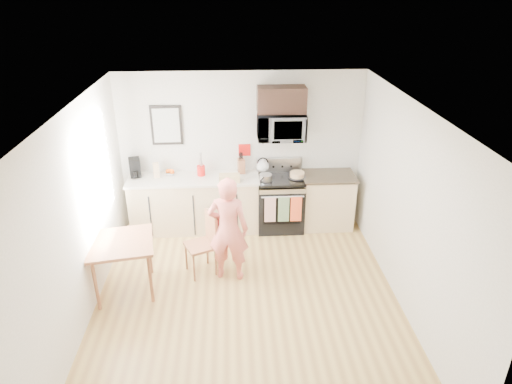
{
  "coord_description": "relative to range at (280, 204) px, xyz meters",
  "views": [
    {
      "loc": [
        -0.17,
        -4.87,
        3.91
      ],
      "look_at": [
        0.17,
        1.0,
        1.13
      ],
      "focal_mm": 32.0,
      "sensor_mm": 36.0,
      "label": 1
    }
  ],
  "objects": [
    {
      "name": "floor",
      "position": [
        -0.63,
        -1.98,
        -0.44
      ],
      "size": [
        4.6,
        4.6,
        0.0
      ],
      "primitive_type": "plane",
      "color": "olive",
      "rests_on": "ground"
    },
    {
      "name": "back_wall",
      "position": [
        -0.63,
        0.32,
        0.86
      ],
      "size": [
        4.0,
        0.04,
        2.6
      ],
      "primitive_type": "cube",
      "color": "beige",
      "rests_on": "floor"
    },
    {
      "name": "upper_cabinet",
      "position": [
        -0.0,
        0.15,
        1.74
      ],
      "size": [
        0.76,
        0.35,
        0.4
      ],
      "primitive_type": "cube",
      "color": "black",
      "rests_on": "back_wall"
    },
    {
      "name": "kettle",
      "position": [
        -0.28,
        0.22,
        0.6
      ],
      "size": [
        0.21,
        0.21,
        0.27
      ],
      "color": "white",
      "rests_on": "range"
    },
    {
      "name": "range",
      "position": [
        0.0,
        0.0,
        0.0
      ],
      "size": [
        0.76,
        0.7,
        1.16
      ],
      "color": "black",
      "rests_on": "floor"
    },
    {
      "name": "milk_carton",
      "position": [
        -2.03,
        0.09,
        0.63
      ],
      "size": [
        0.11,
        0.11,
        0.24
      ],
      "primitive_type": "cube",
      "rotation": [
        0.0,
        0.0,
        0.24
      ],
      "color": "tan",
      "rests_on": "countertop_left"
    },
    {
      "name": "window",
      "position": [
        -2.59,
        -1.18,
        1.11
      ],
      "size": [
        0.06,
        1.4,
        1.5
      ],
      "color": "silver",
      "rests_on": "left_wall"
    },
    {
      "name": "cabinet_right",
      "position": [
        0.8,
        0.02,
        0.01
      ],
      "size": [
        0.84,
        0.6,
        0.9
      ],
      "primitive_type": "cube",
      "color": "#D9BF8B",
      "rests_on": "floor"
    },
    {
      "name": "right_wall",
      "position": [
        1.37,
        -1.98,
        0.86
      ],
      "size": [
        0.04,
        4.6,
        2.6
      ],
      "primitive_type": "cube",
      "color": "beige",
      "rests_on": "floor"
    },
    {
      "name": "knife_block",
      "position": [
        -0.64,
        0.2,
        0.62
      ],
      "size": [
        0.13,
        0.17,
        0.24
      ],
      "primitive_type": "cube",
      "rotation": [
        0.0,
        0.0,
        0.12
      ],
      "color": "brown",
      "rests_on": "countertop_left"
    },
    {
      "name": "countertop_right",
      "position": [
        0.8,
        0.02,
        0.48
      ],
      "size": [
        0.88,
        0.64,
        0.04
      ],
      "primitive_type": "cube",
      "color": "black",
      "rests_on": "cabinet_right"
    },
    {
      "name": "left_wall",
      "position": [
        -2.63,
        -1.98,
        0.86
      ],
      "size": [
        0.04,
        4.6,
        2.6
      ],
      "primitive_type": "cube",
      "color": "beige",
      "rests_on": "floor"
    },
    {
      "name": "cabinet_left",
      "position": [
        -1.43,
        0.02,
        0.01
      ],
      "size": [
        2.1,
        0.6,
        0.9
      ],
      "primitive_type": "cube",
      "color": "#D9BF8B",
      "rests_on": "floor"
    },
    {
      "name": "microwave",
      "position": [
        -0.0,
        0.1,
        1.32
      ],
      "size": [
        0.76,
        0.51,
        0.42
      ],
      "primitive_type": "imported",
      "color": "#B1B0B5",
      "rests_on": "back_wall"
    },
    {
      "name": "countertop_left",
      "position": [
        -1.43,
        0.02,
        0.48
      ],
      "size": [
        2.14,
        0.64,
        0.04
      ],
      "primitive_type": "cube",
      "color": "beige",
      "rests_on": "cabinet_left"
    },
    {
      "name": "chair",
      "position": [
        -1.16,
        -1.22,
        0.16
      ],
      "size": [
        0.54,
        0.52,
        0.92
      ],
      "rotation": [
        0.0,
        0.0,
        0.42
      ],
      "color": "brown",
      "rests_on": "floor"
    },
    {
      "name": "coffee_maker",
      "position": [
        -2.38,
        0.15,
        0.65
      ],
      "size": [
        0.22,
        0.28,
        0.31
      ],
      "rotation": [
        0.0,
        0.0,
        0.26
      ],
      "color": "black",
      "rests_on": "countertop_left"
    },
    {
      "name": "dining_table",
      "position": [
        -2.28,
        -1.64,
        0.24
      ],
      "size": [
        0.83,
        0.83,
        0.77
      ],
      "rotation": [
        0.0,
        0.0,
        0.17
      ],
      "color": "brown",
      "rests_on": "floor"
    },
    {
      "name": "wall_trivet",
      "position": [
        -0.58,
        0.31,
        0.86
      ],
      "size": [
        0.2,
        0.02,
        0.2
      ],
      "primitive_type": "cube",
      "color": "#AE120E",
      "rests_on": "back_wall"
    },
    {
      "name": "front_wall",
      "position": [
        -0.63,
        -4.28,
        0.86
      ],
      "size": [
        4.0,
        0.04,
        2.6
      ],
      "primitive_type": "cube",
      "color": "beige",
      "rests_on": "floor"
    },
    {
      "name": "utensil_crock",
      "position": [
        -1.3,
        0.13,
        0.66
      ],
      "size": [
        0.13,
        0.13,
        0.4
      ],
      "color": "#AE120E",
      "rests_on": "countertop_left"
    },
    {
      "name": "person",
      "position": [
        -0.87,
        -1.4,
        0.34
      ],
      "size": [
        0.62,
        0.46,
        1.55
      ],
      "primitive_type": "imported",
      "rotation": [
        0.0,
        0.0,
        2.97
      ],
      "color": "#DF493D",
      "rests_on": "floor"
    },
    {
      "name": "pot",
      "position": [
        -0.25,
        -0.12,
        0.54
      ],
      "size": [
        0.22,
        0.34,
        0.1
      ],
      "rotation": [
        0.0,
        0.0,
        -0.42
      ],
      "color": "#B1B0B5",
      "rests_on": "range"
    },
    {
      "name": "bread_bag",
      "position": [
        -0.84,
        -0.16,
        0.56
      ],
      "size": [
        0.33,
        0.15,
        0.12
      ],
      "primitive_type": "cube",
      "rotation": [
        0.0,
        0.0,
        0.0
      ],
      "color": "tan",
      "rests_on": "countertop_left"
    },
    {
      "name": "cake",
      "position": [
        0.27,
        -0.03,
        0.53
      ],
      "size": [
        0.29,
        0.29,
        0.1
      ],
      "color": "black",
      "rests_on": "range"
    },
    {
      "name": "fruit_bowl",
      "position": [
        -1.82,
        0.18,
        0.54
      ],
      "size": [
        0.21,
        0.21,
        0.09
      ],
      "color": "white",
      "rests_on": "countertop_left"
    },
    {
      "name": "ceiling",
      "position": [
        -0.63,
        -1.98,
        2.16
      ],
      "size": [
        4.0,
        4.6,
        0.04
      ],
      "primitive_type": "cube",
      "color": "white",
      "rests_on": "back_wall"
    },
    {
      "name": "wall_art",
      "position": [
        -1.83,
        0.3,
        1.31
      ],
      "size": [
        0.5,
        0.04,
        0.65
      ],
      "color": "black",
      "rests_on": "back_wall"
    }
  ]
}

